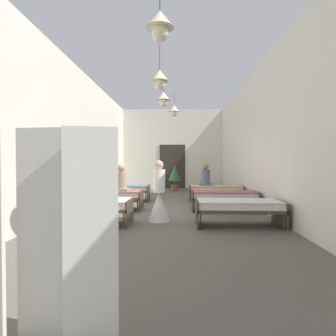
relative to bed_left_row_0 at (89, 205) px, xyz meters
name	(u,v)px	position (x,y,z in m)	size (l,w,h in m)	color
ground_plane	(167,212)	(1.69, 1.90, -0.49)	(6.09, 14.38, 0.10)	#59544C
room_shell	(168,140)	(1.69, 3.16, 1.75)	(5.89, 13.98, 4.36)	silver
bed_left_row_0	(89,205)	(0.00, 0.00, 0.00)	(1.90, 0.84, 0.57)	#473828
bed_right_row_0	(238,206)	(3.39, 0.00, 0.00)	(1.90, 0.84, 0.57)	#473828
bed_left_row_1	(110,195)	(0.00, 1.90, 0.00)	(1.90, 0.84, 0.57)	#473828
bed_right_row_1	(224,196)	(3.39, 1.90, 0.00)	(1.90, 0.84, 0.57)	#473828
bed_left_row_2	(124,189)	(0.00, 3.80, 0.00)	(1.90, 0.84, 0.57)	#473828
bed_right_row_2	(215,189)	(3.39, 3.80, 0.00)	(1.90, 0.84, 0.57)	#473828
nurse_near_aisle	(159,199)	(1.57, 0.43, 0.09)	(0.52, 0.52, 1.49)	white
patient_seated_primary	(121,181)	(0.35, 1.80, 0.43)	(0.44, 0.44, 0.80)	gray
patient_seated_secondary	(206,177)	(3.04, 3.88, 0.43)	(0.44, 0.44, 0.80)	#515B70
potted_plant	(175,175)	(1.84, 7.28, 0.38)	(0.62, 0.62, 1.32)	brown
privacy_screen	(39,235)	(0.95, -3.98, 0.41)	(1.25, 0.19, 1.70)	silver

